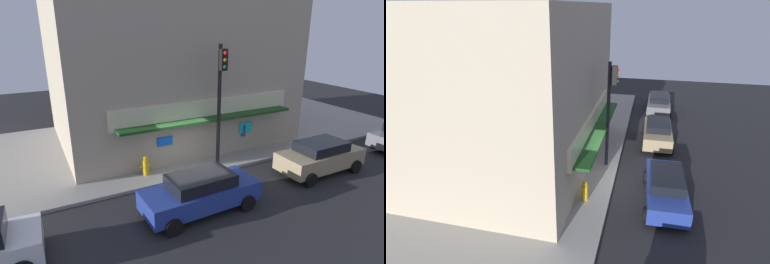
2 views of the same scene
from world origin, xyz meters
TOP-DOWN VIEW (x-y plane):
  - ground_plane at (0.00, 0.00)m, footprint 50.49×50.49m
  - sidewalk at (0.00, 5.42)m, footprint 33.66×10.83m
  - corner_building at (1.60, 6.21)m, footprint 12.90×10.22m
  - traffic_light at (1.79, 0.57)m, footprint 0.32×0.58m
  - fire_hydrant at (-1.81, 1.13)m, footprint 0.54×0.30m
  - trash_can at (2.21, 2.27)m, footprint 0.58×0.58m
  - pedestrian at (3.92, 1.68)m, footprint 0.47×0.63m
  - parked_car_blue at (-0.92, -2.49)m, footprint 4.55×2.09m
  - parked_car_tan at (5.76, -2.13)m, footprint 4.26×2.01m
  - parked_car_grey at (12.54, -2.25)m, footprint 4.49×2.12m

SIDE VIEW (x-z plane):
  - ground_plane at x=0.00m, z-range 0.00..0.00m
  - sidewalk at x=0.00m, z-range 0.00..0.15m
  - trash_can at x=2.21m, z-range 0.15..1.03m
  - fire_hydrant at x=-1.81m, z-range 0.14..1.09m
  - parked_car_blue at x=-0.92m, z-range 0.04..1.56m
  - parked_car_grey at x=12.54m, z-range 0.03..1.57m
  - parked_car_tan at x=5.76m, z-range 0.04..1.60m
  - pedestrian at x=3.92m, z-range 0.25..2.02m
  - traffic_light at x=1.79m, z-range 0.94..6.74m
  - corner_building at x=1.60m, z-range 0.15..8.67m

